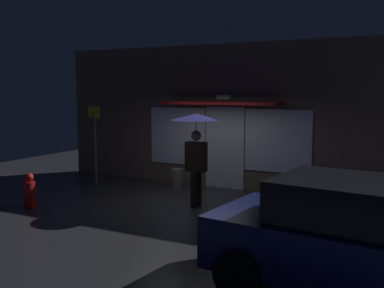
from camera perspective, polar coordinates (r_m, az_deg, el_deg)
name	(u,v)px	position (r m, az deg, el deg)	size (l,w,h in m)	color
ground_plane	(187,206)	(10.18, -0.62, -8.00)	(18.00, 18.00, 0.00)	#2D2D33
building_facade	(227,117)	(11.98, 4.58, 3.51)	(10.27, 1.00, 3.86)	brown
person_with_umbrella	(196,137)	(9.84, 0.53, 0.96)	(1.12, 1.12, 2.11)	black
parked_car	(365,241)	(5.97, 21.37, -11.56)	(4.02, 2.27, 1.51)	navy
street_sign_post	(95,139)	(12.44, -12.40, 0.65)	(0.40, 0.07, 2.29)	#595B60
sidewalk_bollard	(177,179)	(11.74, -1.96, -4.59)	(0.29, 0.29, 0.57)	slate
fire_hydrant	(30,192)	(10.62, -20.20, -5.77)	(0.26, 0.26, 0.79)	#B21914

